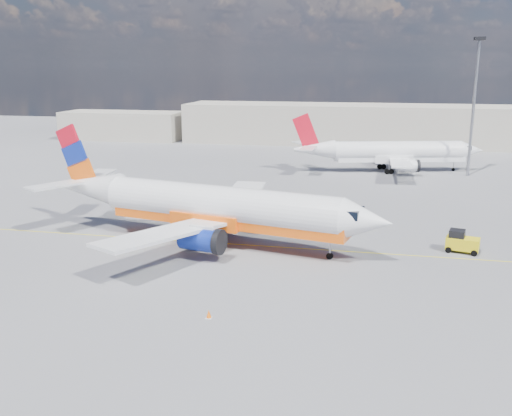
% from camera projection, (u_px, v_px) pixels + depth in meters
% --- Properties ---
extents(ground, '(240.00, 240.00, 0.00)m').
position_uv_depth(ground, '(257.00, 257.00, 48.84)').
color(ground, slate).
rests_on(ground, ground).
extents(taxi_line, '(70.00, 0.15, 0.01)m').
position_uv_depth(taxi_line, '(264.00, 246.00, 51.69)').
color(taxi_line, yellow).
rests_on(taxi_line, ground).
extents(terminal_main, '(70.00, 14.00, 8.00)m').
position_uv_depth(terminal_main, '(354.00, 124.00, 118.09)').
color(terminal_main, '#AEA696').
rests_on(terminal_main, ground).
extents(terminal_annex, '(26.00, 10.00, 6.00)m').
position_uv_depth(terminal_annex, '(123.00, 125.00, 125.34)').
color(terminal_annex, '#AEA696').
rests_on(terminal_annex, ground).
extents(main_jet, '(34.41, 26.47, 10.38)m').
position_uv_depth(main_jet, '(211.00, 206.00, 51.86)').
color(main_jet, white).
rests_on(main_jet, ground).
extents(second_jet, '(29.73, 22.73, 8.98)m').
position_uv_depth(second_jet, '(392.00, 152.00, 87.02)').
color(second_jet, white).
rests_on(second_jet, ground).
extents(gse_tug, '(3.03, 2.28, 1.96)m').
position_uv_depth(gse_tug, '(462.00, 242.00, 49.86)').
color(gse_tug, black).
rests_on(gse_tug, ground).
extents(traffic_cone, '(0.40, 0.40, 0.56)m').
position_uv_depth(traffic_cone, '(209.00, 314.00, 36.95)').
color(traffic_cone, white).
rests_on(traffic_cone, ground).
extents(floodlight_mast, '(1.44, 1.44, 19.77)m').
position_uv_depth(floodlight_mast, '(475.00, 94.00, 81.49)').
color(floodlight_mast, '#93939A').
rests_on(floodlight_mast, ground).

